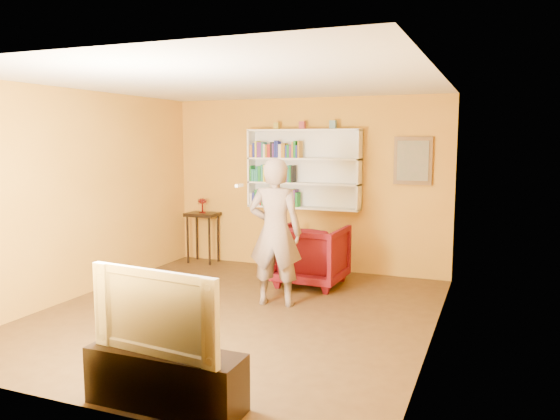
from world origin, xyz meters
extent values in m
cube|color=#422D15|center=(0.00, 0.00, -0.06)|extent=(5.30, 5.80, 0.12)
cube|color=#BD8023|center=(0.00, 2.52, 1.35)|extent=(5.30, 0.04, 2.70)
cube|color=#BD8023|center=(0.00, -2.52, 1.35)|extent=(5.30, 0.04, 2.70)
cube|color=#BD8023|center=(-2.27, 0.00, 1.35)|extent=(0.04, 5.80, 2.70)
cube|color=#BD8023|center=(2.27, 0.00, 1.35)|extent=(0.04, 5.80, 2.70)
cube|color=silver|center=(0.00, 0.00, 2.73)|extent=(5.30, 5.80, 0.06)
cube|color=white|center=(0.00, 2.48, 1.60)|extent=(1.80, 0.03, 1.20)
cube|color=white|center=(-0.89, 2.35, 1.60)|extent=(0.03, 0.28, 1.20)
cube|color=white|center=(0.89, 2.35, 1.60)|extent=(0.03, 0.28, 1.20)
cube|color=white|center=(0.00, 2.35, 1.00)|extent=(1.80, 0.28, 0.03)
cube|color=white|center=(0.00, 2.35, 1.38)|extent=(1.80, 0.28, 0.03)
cube|color=white|center=(0.00, 2.35, 1.76)|extent=(1.80, 0.28, 0.03)
cube|color=white|center=(0.00, 2.35, 2.20)|extent=(1.80, 0.28, 0.03)
cube|color=silver|center=(-0.84, 2.31, 1.11)|extent=(0.03, 0.18, 0.20)
cube|color=#212998|center=(-0.80, 2.31, 1.11)|extent=(0.04, 0.18, 0.20)
cube|color=#1A792A|center=(-0.76, 2.31, 1.14)|extent=(0.04, 0.19, 0.25)
cube|color=silver|center=(-0.71, 2.31, 1.13)|extent=(0.04, 0.18, 0.24)
cube|color=maroon|center=(-0.68, 2.30, 1.11)|extent=(0.02, 0.16, 0.20)
cube|color=#1A792A|center=(-0.64, 2.29, 1.13)|extent=(0.03, 0.14, 0.22)
cube|color=yellow|center=(-0.60, 2.30, 1.14)|extent=(0.04, 0.15, 0.25)
cube|color=#1A792A|center=(-0.56, 2.30, 1.14)|extent=(0.04, 0.15, 0.25)
cube|color=black|center=(-0.51, 2.30, 1.13)|extent=(0.04, 0.17, 0.23)
cube|color=#9C6F1C|center=(-0.46, 2.30, 1.14)|extent=(0.04, 0.15, 0.25)
cube|color=#1A792A|center=(-0.42, 2.29, 1.14)|extent=(0.04, 0.14, 0.26)
cube|color=maroon|center=(-0.37, 2.30, 1.13)|extent=(0.04, 0.17, 0.23)
cube|color=#212998|center=(-0.33, 2.29, 1.14)|extent=(0.03, 0.15, 0.26)
cube|color=#212998|center=(-0.30, 2.29, 1.14)|extent=(0.03, 0.14, 0.25)
cube|color=yellow|center=(-0.26, 2.31, 1.14)|extent=(0.04, 0.17, 0.25)
cube|color=#212998|center=(-0.21, 2.31, 1.13)|extent=(0.03, 0.19, 0.23)
cube|color=#1A792A|center=(-0.17, 2.31, 1.15)|extent=(0.04, 0.19, 0.27)
cube|color=yellow|center=(-0.14, 2.30, 1.15)|extent=(0.03, 0.15, 0.27)
cube|color=#5A297D|center=(-0.11, 2.31, 1.15)|extent=(0.03, 0.18, 0.27)
cube|color=#1A792A|center=(-0.07, 2.30, 1.13)|extent=(0.03, 0.16, 0.22)
cube|color=#1A792A|center=(-0.85, 2.30, 1.52)|extent=(0.02, 0.16, 0.25)
cube|color=#217A73|center=(-0.81, 2.30, 1.49)|extent=(0.03, 0.17, 0.19)
cube|color=#217A73|center=(-0.77, 2.30, 1.49)|extent=(0.04, 0.17, 0.19)
cube|color=#217A73|center=(-0.74, 2.31, 1.52)|extent=(0.03, 0.17, 0.24)
cube|color=#1A792A|center=(-0.70, 2.30, 1.52)|extent=(0.04, 0.17, 0.24)
cube|color=#217A73|center=(-0.65, 2.31, 1.53)|extent=(0.04, 0.17, 0.27)
cube|color=yellow|center=(-0.62, 2.30, 1.53)|extent=(0.02, 0.16, 0.26)
cube|color=#B46E24|center=(-0.58, 2.30, 1.51)|extent=(0.04, 0.16, 0.24)
cube|color=#1A792A|center=(-0.54, 2.31, 1.50)|extent=(0.04, 0.19, 0.21)
cube|color=#5A297D|center=(-0.49, 2.30, 1.51)|extent=(0.04, 0.17, 0.24)
cube|color=#1A792A|center=(-0.44, 2.30, 1.50)|extent=(0.04, 0.15, 0.21)
cube|color=yellow|center=(-0.40, 2.31, 1.52)|extent=(0.03, 0.18, 0.25)
cube|color=#1A792A|center=(-0.36, 2.30, 1.52)|extent=(0.04, 0.17, 0.26)
cube|color=black|center=(-0.32, 2.30, 1.51)|extent=(0.04, 0.16, 0.24)
cube|color=black|center=(-0.28, 2.30, 1.49)|extent=(0.03, 0.15, 0.20)
cube|color=#5A297D|center=(-0.24, 2.29, 1.51)|extent=(0.03, 0.14, 0.23)
cube|color=#217A73|center=(-0.21, 2.29, 1.53)|extent=(0.02, 0.15, 0.26)
cube|color=#1A792A|center=(-0.18, 2.30, 1.52)|extent=(0.02, 0.16, 0.26)
cube|color=black|center=(-0.15, 2.31, 1.53)|extent=(0.03, 0.18, 0.26)
cube|color=#B46E24|center=(-0.84, 2.29, 1.87)|extent=(0.04, 0.14, 0.20)
cube|color=#212998|center=(-0.79, 2.29, 1.89)|extent=(0.04, 0.15, 0.23)
cube|color=yellow|center=(-0.75, 2.31, 1.90)|extent=(0.02, 0.18, 0.26)
cube|color=#5A297D|center=(-0.72, 2.29, 1.89)|extent=(0.04, 0.15, 0.24)
cube|color=#5A297D|center=(-0.68, 2.31, 1.89)|extent=(0.04, 0.18, 0.24)
cube|color=#217A73|center=(-0.64, 2.31, 1.89)|extent=(0.02, 0.17, 0.24)
cube|color=silver|center=(-0.61, 2.30, 1.88)|extent=(0.03, 0.15, 0.21)
cube|color=#9C6F1C|center=(-0.58, 2.30, 1.87)|extent=(0.03, 0.16, 0.20)
cube|color=maroon|center=(-0.53, 2.31, 1.88)|extent=(0.04, 0.19, 0.21)
cube|color=black|center=(-0.49, 2.31, 1.89)|extent=(0.03, 0.17, 0.24)
cube|color=#5A297D|center=(-0.46, 2.30, 1.88)|extent=(0.02, 0.16, 0.22)
cube|color=#212998|center=(-0.43, 2.30, 1.91)|extent=(0.03, 0.17, 0.27)
cube|color=#212998|center=(-0.39, 2.29, 1.90)|extent=(0.03, 0.14, 0.25)
cube|color=silver|center=(-0.35, 2.30, 1.88)|extent=(0.04, 0.16, 0.21)
cube|color=#B46E24|center=(-0.31, 2.30, 1.88)|extent=(0.03, 0.16, 0.22)
cube|color=#9C6F1C|center=(-0.28, 2.30, 1.89)|extent=(0.03, 0.16, 0.23)
cube|color=#212998|center=(-0.24, 2.30, 1.87)|extent=(0.02, 0.16, 0.19)
cube|color=#1A792A|center=(-0.21, 2.31, 1.87)|extent=(0.03, 0.17, 0.20)
cube|color=#5A297D|center=(-0.18, 2.29, 1.87)|extent=(0.03, 0.15, 0.19)
cube|color=#B46E24|center=(-0.14, 2.31, 1.90)|extent=(0.03, 0.17, 0.25)
cube|color=#1A792A|center=(-0.10, 2.31, 1.91)|extent=(0.03, 0.18, 0.26)
cube|color=#212998|center=(-0.07, 2.30, 1.87)|extent=(0.03, 0.16, 0.19)
cube|color=#9C6F1C|center=(-0.04, 2.31, 1.91)|extent=(0.02, 0.18, 0.26)
cube|color=#A6982F|center=(-0.45, 2.35, 2.27)|extent=(0.08, 0.08, 0.10)
cube|color=#933139|center=(-0.02, 2.35, 2.27)|extent=(0.09, 0.09, 0.12)
cube|color=slate|center=(0.47, 2.35, 2.28)|extent=(0.09, 0.09, 0.13)
cube|color=brown|center=(1.65, 2.46, 1.75)|extent=(0.55, 0.04, 0.70)
cube|color=gray|center=(1.65, 2.44, 1.75)|extent=(0.45, 0.02, 0.58)
cylinder|color=black|center=(-1.95, 2.10, 0.39)|extent=(0.04, 0.04, 0.79)
cylinder|color=black|center=(-1.54, 2.10, 0.39)|extent=(0.04, 0.04, 0.79)
cylinder|color=black|center=(-1.95, 2.40, 0.39)|extent=(0.04, 0.04, 0.79)
cylinder|color=black|center=(-1.54, 2.40, 0.39)|extent=(0.04, 0.04, 0.79)
cube|color=black|center=(-1.75, 2.25, 0.81)|extent=(0.51, 0.39, 0.06)
cylinder|color=maroon|center=(-1.75, 2.25, 0.85)|extent=(0.10, 0.10, 0.02)
cylinder|color=maroon|center=(-1.75, 2.25, 0.93)|extent=(0.03, 0.03, 0.13)
ellipsoid|color=maroon|center=(-1.75, 2.25, 1.04)|extent=(0.14, 0.14, 0.09)
cylinder|color=#FFE4AE|center=(-1.68, 2.25, 1.03)|extent=(0.01, 0.01, 0.10)
cylinder|color=#FFE4AE|center=(-1.69, 2.29, 1.03)|extent=(0.01, 0.01, 0.10)
cylinder|color=#FFE4AE|center=(-1.73, 2.32, 1.03)|extent=(0.01, 0.01, 0.10)
cylinder|color=#FFE4AE|center=(-1.77, 2.32, 1.03)|extent=(0.01, 0.01, 0.10)
cylinder|color=#FFE4AE|center=(-1.80, 2.29, 1.03)|extent=(0.01, 0.01, 0.10)
cylinder|color=#FFE4AE|center=(-1.82, 2.25, 1.03)|extent=(0.01, 0.01, 0.10)
cylinder|color=#FFE4AE|center=(-1.80, 2.21, 1.03)|extent=(0.01, 0.01, 0.10)
cylinder|color=#FFE4AE|center=(-1.77, 2.18, 1.03)|extent=(0.01, 0.01, 0.10)
cylinder|color=#FFE4AE|center=(-1.73, 2.18, 1.03)|extent=(0.01, 0.01, 0.10)
cylinder|color=#FFE4AE|center=(-1.69, 2.21, 1.03)|extent=(0.01, 0.01, 0.10)
imported|color=#47050F|center=(0.40, 1.57, 0.43)|extent=(0.95, 0.98, 0.86)
imported|color=#796559|center=(0.29, 0.51, 0.92)|extent=(0.73, 0.53, 1.84)
cube|color=white|center=(-0.01, 0.11, 1.52)|extent=(0.04, 0.15, 0.04)
cube|color=black|center=(0.51, -2.25, 0.23)|extent=(1.26, 0.38, 0.45)
imported|color=black|center=(0.51, -2.25, 0.78)|extent=(1.15, 0.27, 0.66)
camera|label=1|loc=(2.82, -5.63, 2.06)|focal=35.00mm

